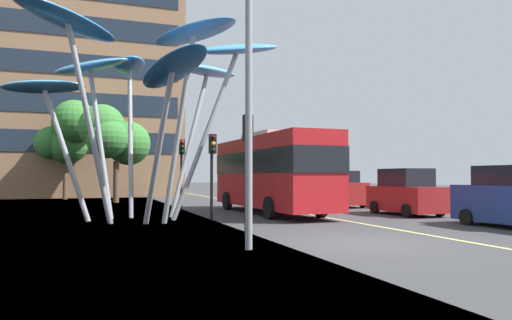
% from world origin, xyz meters
% --- Properties ---
extents(ground, '(120.00, 240.00, 0.10)m').
position_xyz_m(ground, '(-0.64, 0.00, -0.05)').
color(ground, '#38383A').
extents(red_bus, '(2.87, 10.28, 3.89)m').
position_xyz_m(red_bus, '(1.22, 10.16, 2.12)').
color(red_bus, red).
rests_on(red_bus, ground).
extents(leaf_sculpture, '(11.15, 10.91, 7.79)m').
position_xyz_m(leaf_sculpture, '(-4.97, 8.54, 6.19)').
color(leaf_sculpture, '#9EA0A5').
rests_on(leaf_sculpture, ground).
extents(traffic_light_kerb_near, '(0.28, 0.42, 3.70)m').
position_xyz_m(traffic_light_kerb_near, '(-2.47, 2.63, 2.68)').
color(traffic_light_kerb_near, black).
rests_on(traffic_light_kerb_near, ground).
extents(traffic_light_kerb_far, '(0.28, 0.42, 3.52)m').
position_xyz_m(traffic_light_kerb_far, '(-2.32, 7.65, 2.55)').
color(traffic_light_kerb_far, black).
rests_on(traffic_light_kerb_far, ground).
extents(traffic_light_island_mid, '(0.28, 0.42, 3.77)m').
position_xyz_m(traffic_light_island_mid, '(-2.36, 14.22, 2.73)').
color(traffic_light_island_mid, black).
rests_on(traffic_light_island_mid, ground).
extents(car_parked_mid, '(1.97, 3.97, 2.15)m').
position_xyz_m(car_parked_mid, '(6.89, 7.35, 1.00)').
color(car_parked_mid, maroon).
rests_on(car_parked_mid, ground).
extents(car_parked_far, '(2.02, 3.96, 2.11)m').
position_xyz_m(car_parked_far, '(6.86, 13.72, 1.00)').
color(car_parked_far, maroon).
rests_on(car_parked_far, ground).
extents(street_lamp, '(1.57, 0.44, 8.11)m').
position_xyz_m(street_lamp, '(-3.03, -0.15, 5.12)').
color(street_lamp, gray).
rests_on(street_lamp, ground).
extents(tree_pavement_near, '(4.88, 4.33, 6.65)m').
position_xyz_m(tree_pavement_near, '(-5.52, 22.52, 4.52)').
color(tree_pavement_near, brown).
rests_on(tree_pavement_near, ground).
extents(tree_pavement_far, '(4.81, 5.15, 7.61)m').
position_xyz_m(tree_pavement_far, '(-8.47, 28.40, 5.29)').
color(tree_pavement_far, brown).
rests_on(tree_pavement_far, ground).
extents(backdrop_building, '(22.46, 12.50, 25.52)m').
position_xyz_m(backdrop_building, '(-10.31, 36.50, 12.77)').
color(backdrop_building, '#936B4C').
rests_on(backdrop_building, ground).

